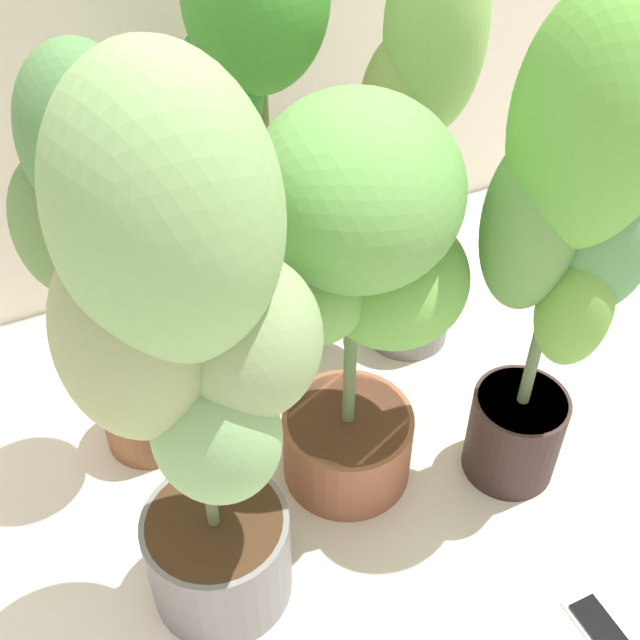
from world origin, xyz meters
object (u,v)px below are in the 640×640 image
object	(u,v)px
potted_plant_back_center	(254,100)
cell_phone	(601,628)
potted_plant_back_left	(97,235)
potted_plant_center	(352,275)
potted_plant_back_right	(418,132)
potted_plant_front_left	(188,354)
potted_plant_front_right	(571,226)

from	to	relation	value
potted_plant_back_center	cell_phone	distance (m)	1.19
potted_plant_back_left	potted_plant_center	world-z (taller)	potted_plant_back_left
potted_plant_center	potted_plant_back_left	bearing A→B (deg)	143.38
potted_plant_back_right	cell_phone	xyz separation A→B (m)	(-0.05, -0.83, -0.56)
potted_plant_back_left	potted_plant_back_center	world-z (taller)	potted_plant_back_center
potted_plant_front_left	cell_phone	distance (m)	0.92
potted_plant_back_right	potted_plant_center	bearing A→B (deg)	-134.17
potted_plant_front_left	potted_plant_back_center	bearing A→B (deg)	61.06
potted_plant_back_left	potted_plant_back_right	xyz separation A→B (m)	(0.67, 0.05, 0.02)
potted_plant_front_right	potted_plant_back_right	bearing A→B (deg)	91.83
potted_plant_front_left	potted_plant_back_center	world-z (taller)	potted_plant_front_left
potted_plant_back_right	cell_phone	distance (m)	1.00
potted_plant_front_right	cell_phone	bearing A→B (deg)	-99.20
potted_plant_back_left	potted_plant_center	size ratio (longest dim) A/B	1.05
potted_plant_front_left	potted_plant_back_right	xyz separation A→B (m)	(0.63, 0.46, -0.05)
potted_plant_back_center	potted_plant_back_left	bearing A→B (deg)	-151.56
potted_plant_front_right	potted_plant_back_center	size ratio (longest dim) A/B	1.01
potted_plant_back_left	potted_plant_back_center	distance (m)	0.44
potted_plant_front_right	potted_plant_back_center	xyz separation A→B (m)	(-0.30, 0.61, -0.00)
potted_plant_center	potted_plant_front_left	distance (m)	0.36
potted_plant_front_left	potted_plant_back_right	world-z (taller)	potted_plant_front_left
potted_plant_front_left	cell_phone	size ratio (longest dim) A/B	7.34
potted_plant_center	potted_plant_back_center	xyz separation A→B (m)	(0.02, 0.48, 0.09)
potted_plant_front_left	potted_plant_back_right	bearing A→B (deg)	36.10
potted_plant_center	cell_phone	xyz separation A→B (m)	(0.26, -0.51, -0.53)
potted_plant_front_left	potted_plant_back_right	distance (m)	0.78
potted_plant_back_center	cell_phone	size ratio (longest dim) A/B	7.06
cell_phone	potted_plant_center	bearing A→B (deg)	-63.29
potted_plant_back_right	potted_plant_front_left	bearing A→B (deg)	-143.90
potted_plant_back_right	cell_phone	world-z (taller)	potted_plant_back_right
potted_plant_front_right	potted_plant_back_center	world-z (taller)	potted_plant_front_right
potted_plant_front_left	potted_plant_back_center	xyz separation A→B (m)	(0.34, 0.62, 0.01)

